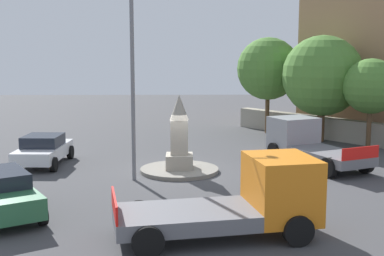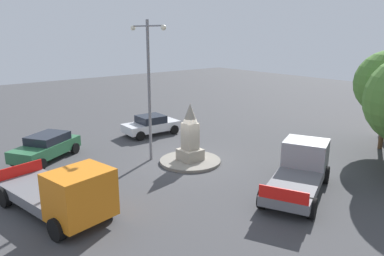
% 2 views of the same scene
% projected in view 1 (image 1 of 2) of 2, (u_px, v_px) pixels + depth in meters
% --- Properties ---
extents(ground_plane, '(80.00, 80.00, 0.00)m').
position_uv_depth(ground_plane, '(179.00, 172.00, 22.21)').
color(ground_plane, '#424244').
extents(traffic_island, '(3.38, 3.38, 0.16)m').
position_uv_depth(traffic_island, '(179.00, 170.00, 22.19)').
color(traffic_island, gray).
rests_on(traffic_island, ground).
extents(monument, '(1.15, 1.15, 3.19)m').
position_uv_depth(monument, '(179.00, 136.00, 21.98)').
color(monument, '#9E9687').
rests_on(monument, traffic_island).
extents(streetlamp, '(3.19, 0.28, 7.68)m').
position_uv_depth(streetlamp, '(132.00, 64.00, 20.11)').
color(streetlamp, slate).
rests_on(streetlamp, ground).
extents(car_white_approaching, '(2.11, 3.98, 1.38)m').
position_uv_depth(car_white_approaching, '(43.00, 149.00, 23.50)').
color(car_white_approaching, silver).
rests_on(car_white_approaching, ground).
extents(car_green_waiting, '(3.64, 4.43, 1.43)m').
position_uv_depth(car_green_waiting, '(0.00, 193.00, 16.10)').
color(car_green_waiting, '#2D6B42').
rests_on(car_green_waiting, ground).
extents(truck_grey_parked_left, '(4.03, 5.76, 2.02)m').
position_uv_depth(truck_grey_parked_left, '(307.00, 142.00, 23.90)').
color(truck_grey_parked_left, gray).
rests_on(truck_grey_parked_left, ground).
extents(truck_orange_near_island, '(5.90, 3.30, 2.22)m').
position_uv_depth(truck_orange_near_island, '(245.00, 199.00, 14.43)').
color(truck_orange_near_island, orange).
rests_on(truck_orange_near_island, ground).
extents(stone_boundary_wall, '(10.47, 12.74, 1.28)m').
position_uv_depth(stone_boundary_wall, '(342.00, 130.00, 29.75)').
color(stone_boundary_wall, '#9E9687').
rests_on(stone_boundary_wall, ground).
extents(tree_near_wall, '(2.91, 2.91, 4.80)m').
position_uv_depth(tree_near_wall, '(371.00, 86.00, 26.98)').
color(tree_near_wall, brown).
rests_on(tree_near_wall, ground).
extents(tree_mid_cluster, '(4.59, 4.59, 6.08)m').
position_uv_depth(tree_mid_cluster, '(323.00, 76.00, 29.24)').
color(tree_mid_cluster, brown).
rests_on(tree_mid_cluster, ground).
extents(tree_far_corner, '(3.93, 3.93, 6.04)m').
position_uv_depth(tree_far_corner, '(268.00, 69.00, 32.32)').
color(tree_far_corner, brown).
rests_on(tree_far_corner, ground).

